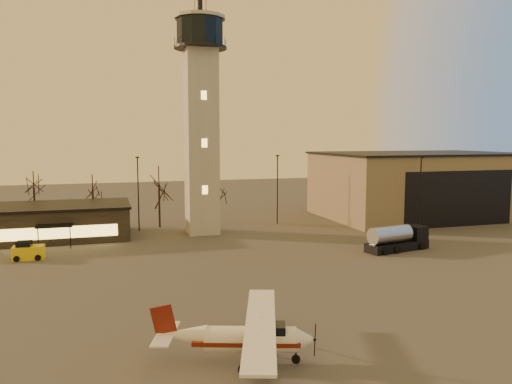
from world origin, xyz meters
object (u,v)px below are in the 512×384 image
(hangar, at_px, (418,184))
(fuel_truck, at_px, (397,240))
(cessna_front, at_px, (253,343))
(control_tower, at_px, (201,109))
(terminal, at_px, (25,223))
(service_cart, at_px, (28,252))

(hangar, relative_size, fuel_truck, 3.78)
(cessna_front, bearing_deg, control_tower, 101.71)
(control_tower, xyz_separation_m, hangar, (36.00, 3.98, -11.17))
(fuel_truck, bearing_deg, control_tower, 127.26)
(terminal, bearing_deg, cessna_front, -66.97)
(hangar, xyz_separation_m, service_cart, (-56.25, -12.89, -4.42))
(hangar, xyz_separation_m, cessna_front, (-40.61, -42.90, -3.99))
(hangar, relative_size, terminal, 1.20)
(hangar, bearing_deg, fuel_truck, -129.46)
(service_cart, bearing_deg, control_tower, 26.26)
(fuel_truck, distance_m, service_cart, 40.06)
(hangar, bearing_deg, cessna_front, -133.43)
(hangar, distance_m, cessna_front, 59.20)
(fuel_truck, bearing_deg, service_cart, 157.24)
(hangar, distance_m, service_cart, 57.88)
(fuel_truck, height_order, service_cart, fuel_truck)
(control_tower, bearing_deg, hangar, 6.31)
(hangar, height_order, cessna_front, hangar)
(control_tower, distance_m, hangar, 37.90)
(control_tower, bearing_deg, terminal, 174.85)
(control_tower, relative_size, fuel_truck, 4.03)
(control_tower, distance_m, terminal, 26.24)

